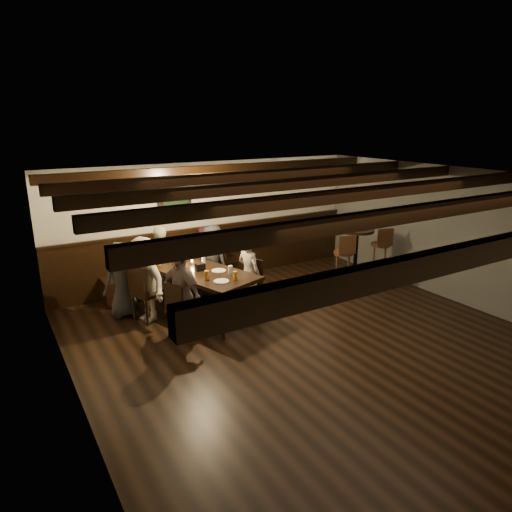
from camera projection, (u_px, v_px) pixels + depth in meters
room at (229, 244)px, 8.03m from camera, size 7.00×7.00×7.00m
dining_table at (199, 273)px, 7.58m from camera, size 1.52×2.28×0.79m
chair_left_near at (148, 302)px, 7.48m from camera, size 0.56×0.56×0.98m
chair_left_far at (184, 320)px, 6.91m from camera, size 0.50×0.50×0.88m
chair_right_near at (213, 281)px, 8.51m from camera, size 0.52×0.52×0.91m
chair_right_far at (248, 294)px, 7.94m from camera, size 0.50×0.50×0.87m
person_bench_left at (122, 280)px, 7.54m from camera, size 0.72×0.57×1.28m
person_bench_centre at (160, 263)px, 8.27m from camera, size 0.57×0.46×1.36m
person_bench_right at (203, 257)px, 8.83m from camera, size 0.71×0.62×1.24m
person_left_near at (145, 280)px, 7.34m from camera, size 0.77×1.02×1.41m
person_left_far at (181, 293)px, 6.77m from camera, size 0.57×0.89×1.41m
person_right_near at (213, 261)px, 8.42m from camera, size 0.60×0.76×1.35m
person_right_far at (249, 273)px, 7.86m from camera, size 0.43×0.54×1.28m
pint_a at (159, 261)px, 7.79m from camera, size 0.07×0.07×0.14m
pint_b at (185, 255)px, 8.14m from camera, size 0.07×0.07×0.14m
pint_c at (180, 269)px, 7.39m from camera, size 0.07×0.07×0.14m
pint_d at (204, 259)px, 7.89m from camera, size 0.07×0.07×0.14m
pint_e at (207, 275)px, 7.10m from camera, size 0.07×0.07×0.14m
pint_f at (230, 270)px, 7.34m from camera, size 0.07×0.07×0.14m
pint_g at (235, 276)px, 7.07m from camera, size 0.07×0.07×0.14m
plate_near at (221, 281)px, 7.01m from camera, size 0.24×0.24×0.01m
plate_far at (219, 271)px, 7.50m from camera, size 0.24×0.24×0.01m
condiment_caddy at (200, 267)px, 7.52m from camera, size 0.15×0.10×0.12m
candle at (192, 263)px, 7.84m from camera, size 0.05×0.05×0.05m
high_top_table at (356, 249)px, 8.92m from camera, size 0.65×0.65×1.15m
bar_stool_left at (343, 271)px, 8.60m from camera, size 0.40×0.42×1.16m
bar_stool_right at (379, 262)px, 9.13m from camera, size 0.39×0.41×1.16m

